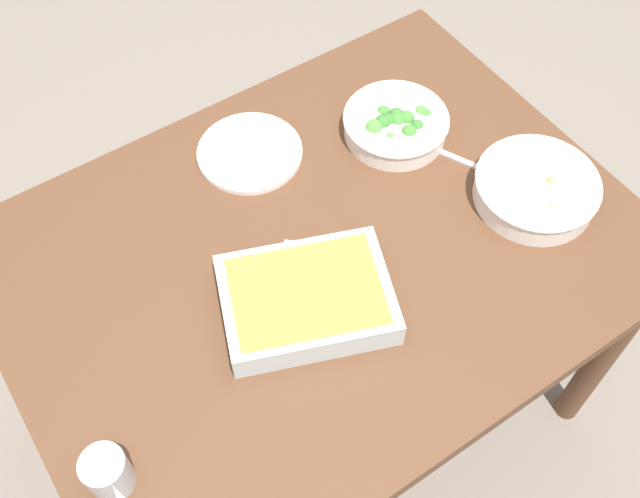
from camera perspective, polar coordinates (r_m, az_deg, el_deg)
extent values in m
plane|color=slate|center=(2.10, 0.00, -11.42)|extent=(6.00, 6.00, 0.00)
cube|color=brown|center=(1.46, 0.00, -0.44)|extent=(1.20, 0.90, 0.04)
cylinder|color=brown|center=(2.15, 6.22, 8.00)|extent=(0.06, 0.06, 0.70)
cylinder|color=brown|center=(1.91, -20.54, -6.02)|extent=(0.06, 0.06, 0.70)
cylinder|color=brown|center=(1.89, 20.81, -7.21)|extent=(0.06, 0.06, 0.70)
cylinder|color=white|center=(1.55, 15.98, 4.36)|extent=(0.24, 0.24, 0.05)
torus|color=white|center=(1.53, 16.18, 4.90)|extent=(0.25, 0.25, 0.01)
cylinder|color=#B2844C|center=(1.55, 16.00, 4.42)|extent=(0.20, 0.20, 0.03)
sphere|color=silver|center=(1.53, 16.03, 4.73)|extent=(0.02, 0.02, 0.02)
sphere|color=#B2844C|center=(1.50, 16.93, 2.88)|extent=(0.02, 0.02, 0.02)
sphere|color=silver|center=(1.57, 16.75, 5.83)|extent=(0.02, 0.02, 0.02)
sphere|color=#B2844C|center=(1.53, 14.55, 5.20)|extent=(0.01, 0.01, 0.01)
sphere|color=#B2844C|center=(1.54, 16.91, 4.84)|extent=(0.02, 0.02, 0.02)
cylinder|color=white|center=(1.62, 5.72, 9.29)|extent=(0.22, 0.22, 0.05)
torus|color=white|center=(1.60, 5.78, 9.80)|extent=(0.22, 0.22, 0.01)
cylinder|color=#8CB272|center=(1.61, 5.73, 9.35)|extent=(0.18, 0.18, 0.02)
sphere|color=#478C38|center=(1.58, 6.73, 8.77)|extent=(0.03, 0.03, 0.03)
sphere|color=#3D7A33|center=(1.59, 4.77, 9.48)|extent=(0.03, 0.03, 0.03)
sphere|color=#3D7A33|center=(1.60, 5.77, 9.98)|extent=(0.03, 0.03, 0.03)
sphere|color=#478C38|center=(1.60, 5.89, 9.65)|extent=(0.03, 0.03, 0.03)
sphere|color=#569E42|center=(1.61, 5.51, 10.04)|extent=(0.02, 0.02, 0.02)
sphere|color=#569E42|center=(1.57, 5.28, 8.40)|extent=(0.02, 0.02, 0.02)
sphere|color=#3D7A33|center=(1.59, 7.34, 9.20)|extent=(0.03, 0.03, 0.03)
sphere|color=#569E42|center=(1.58, 4.09, 9.12)|extent=(0.04, 0.04, 0.04)
sphere|color=#478C38|center=(1.61, 4.82, 10.30)|extent=(0.03, 0.03, 0.03)
sphere|color=#569E42|center=(1.62, 7.64, 10.26)|extent=(0.03, 0.03, 0.03)
sphere|color=#3D7A33|center=(1.59, 5.13, 9.65)|extent=(0.03, 0.03, 0.03)
sphere|color=#478C38|center=(1.60, 6.55, 9.76)|extent=(0.03, 0.03, 0.03)
sphere|color=#478C38|center=(1.62, 8.02, 10.05)|extent=(0.02, 0.02, 0.02)
cube|color=silver|center=(1.35, -1.01, -3.84)|extent=(0.36, 0.31, 0.06)
cube|color=gold|center=(1.34, -1.02, -3.58)|extent=(0.32, 0.28, 0.04)
cylinder|color=#B2BCC6|center=(1.25, -15.77, -15.97)|extent=(0.07, 0.07, 0.08)
cylinder|color=black|center=(1.26, -15.64, -16.15)|extent=(0.06, 0.06, 0.05)
cylinder|color=white|center=(1.59, -5.33, 7.27)|extent=(0.22, 0.22, 0.01)
cube|color=silver|center=(1.57, 15.78, 3.81)|extent=(0.09, 0.12, 0.01)
ellipsoid|color=silver|center=(1.52, 16.24, 1.34)|extent=(0.04, 0.05, 0.01)
cube|color=silver|center=(1.60, 10.42, 6.68)|extent=(0.07, 0.13, 0.01)
ellipsoid|color=silver|center=(1.61, 7.70, 7.96)|extent=(0.04, 0.05, 0.01)
cube|color=silver|center=(1.29, -15.36, -16.53)|extent=(0.02, 0.14, 0.01)
cube|color=silver|center=(1.44, 0.00, 0.07)|extent=(0.11, 0.11, 0.01)
cube|color=silver|center=(1.43, 3.35, -0.43)|extent=(0.05, 0.05, 0.01)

